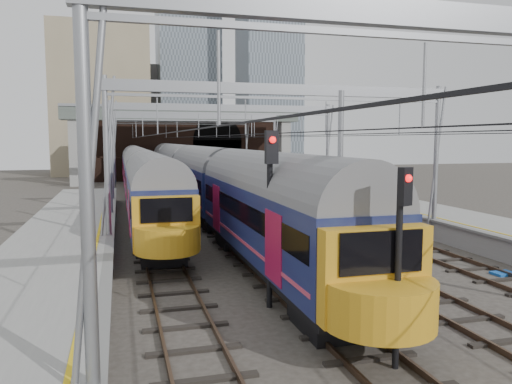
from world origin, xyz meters
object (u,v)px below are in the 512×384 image
object	(u,v)px
train_main	(189,172)
train_second	(141,175)
signal_near_left	(270,199)
signal_near_centre	(400,243)

from	to	relation	value
train_main	train_second	bearing A→B (deg)	-171.63
signal_near_left	train_main	bearing A→B (deg)	84.31
train_main	signal_near_centre	bearing A→B (deg)	-89.37
signal_near_left	signal_near_centre	bearing A→B (deg)	-74.90
train_second	signal_near_centre	xyz separation A→B (m)	(4.36, -32.00, 0.57)
signal_near_left	signal_near_centre	distance (m)	5.09
signal_near_centre	signal_near_left	bearing A→B (deg)	84.11
signal_near_left	train_second	bearing A→B (deg)	92.66
train_main	train_second	size ratio (longest dim) A/B	1.41
train_second	signal_near_left	world-z (taller)	signal_near_left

